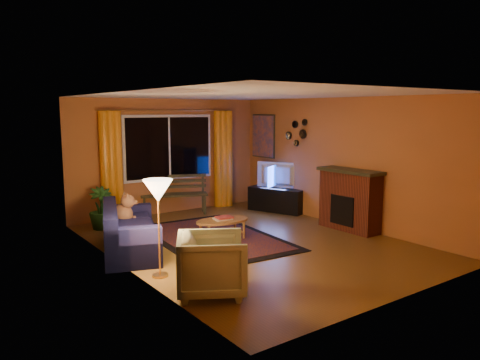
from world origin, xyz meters
TOP-DOWN VIEW (x-y plane):
  - floor at (0.00, 0.00)m, footprint 4.50×6.00m
  - ceiling at (0.00, 0.00)m, footprint 4.50×6.00m
  - wall_back at (0.00, 3.01)m, footprint 4.50×0.02m
  - wall_left at (-2.26, 0.00)m, footprint 0.02×6.00m
  - wall_right at (2.26, 0.00)m, footprint 0.02×6.00m
  - window at (0.00, 2.94)m, footprint 2.00×0.02m
  - curtain_rod at (0.00, 2.90)m, footprint 3.20×0.03m
  - curtain_left at (-1.35, 2.88)m, footprint 0.36×0.36m
  - curtain_right at (1.35, 2.88)m, footprint 0.36×0.36m
  - bench at (-0.00, 2.75)m, footprint 1.48×0.97m
  - potted_plant at (-1.75, 2.41)m, footprint 0.47×0.47m
  - sofa at (-1.88, 0.67)m, footprint 1.39×2.03m
  - dog at (-1.83, 1.09)m, footprint 0.35×0.47m
  - armchair at (-1.75, -1.55)m, footprint 1.06×1.08m
  - floor_lamp at (-2.00, -0.61)m, footprint 0.24×0.24m
  - rug at (-0.35, 0.62)m, footprint 2.17×3.21m
  - coffee_table at (-0.27, 0.45)m, footprint 1.10×1.10m
  - tv_console at (2.00, 1.67)m, footprint 0.85×1.34m
  - television at (2.00, 1.67)m, footprint 0.62×0.92m
  - fireplace at (2.05, -0.40)m, footprint 0.40×1.20m
  - mirror_cluster at (2.21, 1.30)m, footprint 0.06×0.60m
  - painting at (2.22, 2.45)m, footprint 0.04×0.76m

SIDE VIEW (x-z plane):
  - floor at x=0.00m, z-range -0.02..0.00m
  - rug at x=-0.35m, z-range 0.00..0.02m
  - coffee_table at x=-0.27m, z-range 0.00..0.35m
  - bench at x=0.00m, z-range 0.00..0.43m
  - tv_console at x=2.00m, z-range 0.00..0.53m
  - sofa at x=-1.88m, z-range 0.00..0.76m
  - potted_plant at x=-1.75m, z-range 0.00..0.81m
  - armchair at x=-1.75m, z-range 0.00..0.83m
  - fireplace at x=2.05m, z-range 0.00..1.10m
  - dog at x=-1.83m, z-range 0.37..0.87m
  - floor_lamp at x=-2.00m, z-range 0.00..1.32m
  - television at x=2.00m, z-range 0.53..1.10m
  - curtain_left at x=-1.35m, z-range 0.00..2.24m
  - curtain_right at x=1.35m, z-range 0.00..2.24m
  - wall_back at x=0.00m, z-range 0.00..2.50m
  - wall_left at x=-2.26m, z-range 0.00..2.50m
  - wall_right at x=2.26m, z-range 0.00..2.50m
  - window at x=0.00m, z-range 0.80..2.10m
  - painting at x=2.22m, z-range 1.17..2.13m
  - mirror_cluster at x=2.21m, z-range 1.52..2.08m
  - curtain_rod at x=0.00m, z-range 2.23..2.27m
  - ceiling at x=0.00m, z-range 2.50..2.52m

